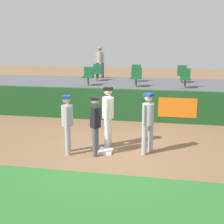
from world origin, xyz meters
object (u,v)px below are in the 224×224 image
seat_front_left (88,75)px  seat_front_center (136,76)px  player_fielder_home (108,113)px  first_base (106,151)px  player_coach_visitor (67,120)px  seat_back_left (97,71)px  player_runner_visitor (148,119)px  seat_back_right (182,73)px  seat_back_center (136,72)px  player_umpire (95,122)px  spectator_hooded (100,60)px  seat_front_right (185,77)px

seat_front_left → seat_front_center: size_ratio=1.00×
player_fielder_home → seat_front_center: (0.33, 4.67, 0.62)m
first_base → seat_front_center: seat_front_center is taller
player_fielder_home → player_coach_visitor: 1.32m
player_fielder_home → seat_back_left: bearing=-163.0°
seat_back_left → player_runner_visitor: bearing=-65.3°
seat_front_left → seat_back_right: same height
seat_back_center → seat_front_center: bearing=-83.3°
player_umpire → seat_front_center: (0.54, 5.44, 0.71)m
first_base → seat_front_left: size_ratio=0.48×
player_fielder_home → player_coach_visitor: size_ratio=1.09×
seat_back_left → seat_back_right: bearing=0.0°
seat_back_left → seat_front_center: bearing=-38.8°
seat_back_center → spectator_hooded: spectator_hooded is taller
player_umpire → seat_back_center: (0.33, 7.24, 0.71)m
player_umpire → seat_front_right: size_ratio=2.01×
seat_front_left → seat_front_right: 4.34m
player_coach_visitor → spectator_hooded: spectator_hooded is taller
player_umpire → first_base: bearing=121.2°
seat_back_center → spectator_hooded: size_ratio=0.50×
seat_front_right → seat_back_left: 4.73m
seat_front_left → seat_back_right: size_ratio=1.00×
player_runner_visitor → seat_back_left: seat_back_left is taller
player_runner_visitor → seat_front_right: 5.24m
player_umpire → seat_front_center: bearing=168.1°
seat_front_left → player_runner_visitor: bearing=-58.3°
player_coach_visitor → seat_front_left: size_ratio=2.03×
seat_back_left → seat_back_right: 4.29m
player_fielder_home → player_umpire: 0.80m
seat_back_right → player_coach_visitor: bearing=-115.1°
seat_front_center → spectator_hooded: size_ratio=0.50×
seat_front_center → seat_back_left: 2.87m
player_umpire → seat_front_left: seat_front_left is taller
first_base → seat_back_left: size_ratio=0.48×
player_fielder_home → first_base: bearing=4.2°
seat_back_center → seat_back_right: bearing=-0.0°
seat_back_center → seat_front_left: 2.69m
first_base → player_umpire: player_umpire is taller
player_coach_visitor → seat_front_left: 5.60m
player_umpire → seat_back_left: (-1.69, 7.24, 0.71)m
player_runner_visitor → seat_front_center: size_ratio=2.10×
seat_front_right → seat_front_center: bearing=180.0°
seat_back_center → seat_front_right: 2.95m
seat_front_left → first_base: bearing=-69.9°
first_base → seat_back_center: (0.08, 7.05, 1.65)m
first_base → seat_front_right: bearing=65.2°
player_runner_visitor → seat_front_center: seat_front_center is taller
first_base → seat_front_right: size_ratio=0.48×
first_base → seat_back_right: seat_back_right is taller
player_runner_visitor → seat_back_right: size_ratio=2.10×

